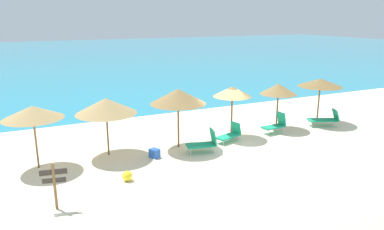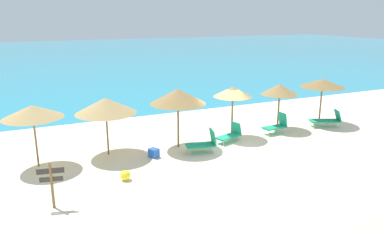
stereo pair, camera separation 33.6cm
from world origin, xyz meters
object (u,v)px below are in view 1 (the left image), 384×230
at_px(beach_umbrella_4, 278,89).
at_px(beach_umbrella_5, 320,83).
at_px(cooler_box, 155,153).
at_px(beach_umbrella_0, 33,112).
at_px(lounge_chair_1, 326,119).
at_px(lounge_chair_0, 230,134).
at_px(wooden_signpost, 54,182).
at_px(beach_umbrella_3, 232,92).
at_px(lounge_chair_3, 276,124).
at_px(lounge_chair_2, 205,143).
at_px(beach_umbrella_2, 178,96).
at_px(beach_ball, 127,176).
at_px(beach_umbrella_1, 106,106).

distance_m(beach_umbrella_4, beach_umbrella_5, 2.91).
distance_m(beach_umbrella_5, cooler_box, 10.76).
height_order(beach_umbrella_0, cooler_box, beach_umbrella_0).
bearing_deg(lounge_chair_1, lounge_chair_0, 112.62).
height_order(wooden_signpost, cooler_box, wooden_signpost).
xyz_separation_m(beach_umbrella_3, lounge_chair_3, (2.50, -0.42, -1.91)).
distance_m(beach_umbrella_3, beach_umbrella_4, 3.02).
bearing_deg(lounge_chair_2, beach_umbrella_0, 89.95).
xyz_separation_m(beach_umbrella_2, beach_umbrella_3, (3.06, 0.26, -0.09)).
bearing_deg(cooler_box, beach_umbrella_2, 27.57).
distance_m(lounge_chair_0, lounge_chair_2, 2.02).
relative_size(beach_umbrella_2, lounge_chair_0, 1.92).
bearing_deg(beach_umbrella_2, beach_umbrella_5, 2.47).
distance_m(lounge_chair_3, beach_ball, 9.13).
xyz_separation_m(lounge_chair_1, wooden_signpost, (-14.75, -3.31, 0.52)).
bearing_deg(lounge_chair_1, beach_umbrella_0, 111.10).
relative_size(beach_umbrella_4, lounge_chair_0, 1.71).
height_order(beach_umbrella_4, beach_ball, beach_umbrella_4).
height_order(beach_umbrella_5, cooler_box, beach_umbrella_5).
relative_size(beach_umbrella_0, beach_umbrella_2, 0.93).
height_order(beach_umbrella_3, lounge_chair_3, beach_umbrella_3).
relative_size(beach_umbrella_0, lounge_chair_0, 1.78).
distance_m(beach_umbrella_1, cooler_box, 2.95).
bearing_deg(wooden_signpost, beach_umbrella_2, 42.28).
height_order(beach_umbrella_0, lounge_chair_0, beach_umbrella_0).
distance_m(beach_umbrella_3, cooler_box, 5.15).
xyz_separation_m(lounge_chair_0, cooler_box, (-4.15, -0.48, -0.17)).
xyz_separation_m(beach_umbrella_4, beach_ball, (-9.31, -3.03, -2.03)).
relative_size(beach_umbrella_3, lounge_chair_0, 1.79).
bearing_deg(beach_umbrella_3, cooler_box, -167.16).
bearing_deg(beach_umbrella_5, lounge_chair_3, -170.92).
bearing_deg(lounge_chair_0, lounge_chair_2, 96.88).
distance_m(lounge_chair_3, wooden_signpost, 11.98).
bearing_deg(beach_umbrella_4, lounge_chair_1, -16.14).
bearing_deg(beach_umbrella_1, wooden_signpost, -122.88).
distance_m(beach_umbrella_4, beach_ball, 10.00).
xyz_separation_m(beach_umbrella_1, beach_umbrella_2, (3.24, -0.39, 0.20)).
xyz_separation_m(lounge_chair_1, beach_ball, (-12.11, -2.22, -0.23)).
xyz_separation_m(beach_umbrella_5, lounge_chair_0, (-6.33, -0.69, -1.99)).
bearing_deg(beach_umbrella_4, beach_ball, -161.97).
height_order(beach_umbrella_0, beach_umbrella_1, beach_umbrella_0).
xyz_separation_m(lounge_chair_2, wooden_signpost, (-6.68, -2.56, 0.49)).
distance_m(beach_umbrella_2, wooden_signpost, 7.09).
relative_size(beach_umbrella_3, beach_umbrella_5, 1.02).
height_order(beach_umbrella_1, beach_umbrella_2, beach_umbrella_2).
height_order(beach_umbrella_4, lounge_chair_1, beach_umbrella_4).
bearing_deg(beach_umbrella_2, wooden_signpost, -147.92).
relative_size(beach_umbrella_1, lounge_chair_1, 1.49).
relative_size(beach_umbrella_2, beach_umbrella_3, 1.07).
distance_m(beach_umbrella_5, lounge_chair_1, 2.08).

